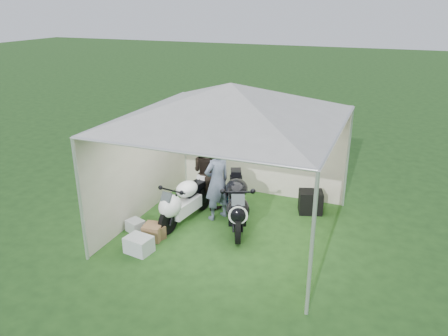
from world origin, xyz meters
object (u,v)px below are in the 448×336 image
Objects in this scene: paddock_stand at (236,201)px; crate_3 at (155,232)px; crate_1 at (153,232)px; equipment_box at (310,202)px; crate_2 at (135,226)px; crate_0 at (139,245)px; canopy_tent at (231,105)px; person_blue_jacket at (217,182)px; motorcycle_black at (237,202)px; person_dark_jacket at (208,172)px; motorcycle_white at (183,201)px.

paddock_stand reaches higher than crate_3.
crate_1 reaches higher than crate_3.
equipment_box is at bearing 40.64° from crate_3.
equipment_box reaches higher than crate_2.
equipment_box is 1.06× the size of crate_0.
equipment_box is 3.86m from crate_0.
canopy_tent is 1.82m from person_blue_jacket.
motorcycle_black is 5.63× the size of crate_1.
person_dark_jacket is 2.45m from crate_0.
canopy_tent reaches higher than crate_1.
equipment_box reaches higher than crate_3.
person_blue_jacket is at bearing 151.77° from person_dark_jacket.
motorcycle_white is 5.56× the size of crate_2.
crate_0 is at bearing -132.84° from equipment_box.
equipment_box is (2.38, 1.46, -0.25)m from motorcycle_white.
crate_2 is at bearing -129.74° from paddock_stand.
crate_1 is 0.06m from crate_3.
crate_3 is at bearing -139.36° from equipment_box.
person_blue_jacket is at bearing 142.03° from canopy_tent.
paddock_stand is (-0.25, 0.98, -2.42)m from canopy_tent.
person_dark_jacket is 0.67m from person_blue_jacket.
equipment_box is at bearing 12.87° from paddock_stand.
person_dark_jacket reaches higher than paddock_stand.
canopy_tent is 2.89m from crate_1.
canopy_tent is 2.89× the size of motorcycle_black.
paddock_stand reaches higher than crate_2.
paddock_stand is at bearing 62.61° from crate_1.
crate_1 is at bearing -117.39° from paddock_stand.
crate_3 is at bearing 98.95° from person_dark_jacket.
crate_2 is 0.84× the size of crate_3.
equipment_box is 1.28× the size of crate_3.
crate_0 is (-1.35, -1.59, -0.41)m from motorcycle_black.
motorcycle_black reaches higher than equipment_box.
paddock_stand is 0.24× the size of person_blue_jacket.
crate_0 is 1.44× the size of crate_2.
motorcycle_white is at bearing 169.16° from motorcycle_black.
crate_0 is at bearing -89.58° from crate_3.
person_blue_jacket is at bearing 46.03° from motorcycle_white.
equipment_box is at bearing -146.26° from person_dark_jacket.
crate_2 is (-1.75, -0.83, -2.45)m from canopy_tent.
crate_3 is at bearing -99.10° from motorcycle_white.
person_blue_jacket reaches higher than crate_1.
crate_0 reaches higher than crate_1.
crate_2 is at bearing -154.70° from canopy_tent.
motorcycle_black reaches higher than crate_2.
person_blue_jacket reaches higher than crate_2.
crate_3 is at bearing -9.41° from crate_2.
crate_3 is (-0.00, 0.05, -0.02)m from crate_1.
paddock_stand is 1.24× the size of crate_2.
paddock_stand is 2.65m from crate_0.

